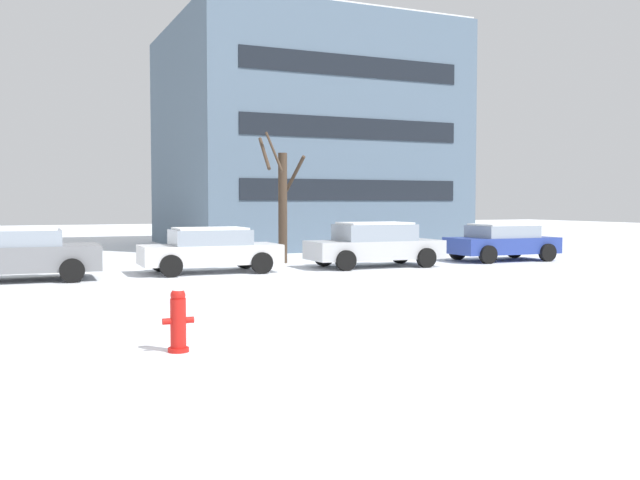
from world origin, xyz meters
name	(u,v)px	position (x,y,z in m)	size (l,w,h in m)	color
ground_plane	(77,339)	(0.00, 0.00, 0.00)	(120.00, 120.00, 0.00)	white
road_surface	(60,308)	(0.00, 3.54, 0.00)	(80.00, 9.08, 0.00)	silver
fire_hydrant	(178,319)	(1.22, -1.55, 0.47)	(0.44, 0.30, 0.93)	red
parked_car_gray	(13,254)	(-0.78, 9.22, 0.74)	(4.48, 2.27, 1.43)	slate
parked_car_white	(210,249)	(4.65, 9.33, 0.70)	(4.17, 2.13, 1.36)	white
parked_car_silver	(375,244)	(10.08, 9.02, 0.74)	(4.45, 2.09, 1.46)	silver
parked_car_blue	(502,242)	(15.52, 9.36, 0.69)	(3.97, 2.20, 1.34)	#283D93
tree_far_left	(282,202)	(7.86, 11.64, 2.14)	(1.47, 1.37, 4.55)	#423326
building_far_right	(301,138)	(12.80, 21.77, 5.33)	(12.80, 11.68, 10.67)	slate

